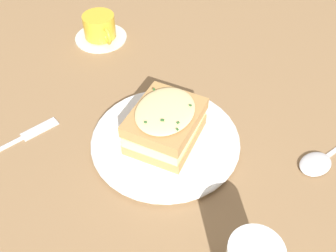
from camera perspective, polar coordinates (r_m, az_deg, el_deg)
The scene contains 6 objects.
ground_plane at distance 0.71m, azimuth -0.23°, elevation -1.99°, with size 2.40×2.40×0.00m, color olive.
dinner_plate at distance 0.69m, azimuth 0.00°, elevation -2.19°, with size 0.26×0.26×0.02m.
sandwich at distance 0.66m, azimuth -0.14°, elevation 0.26°, with size 0.15×0.14×0.08m.
teacup_with_saucer at distance 0.94m, azimuth -9.85°, elevation 13.73°, with size 0.12×0.12×0.06m.
fork at distance 0.75m, azimuth -20.36°, elevation -1.56°, with size 0.15×0.13×0.00m.
spoon at distance 0.72m, azimuth 21.07°, elevation -4.81°, with size 0.15×0.15×0.01m.
Camera 1 is at (0.46, 0.07, 0.53)m, focal length 42.00 mm.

